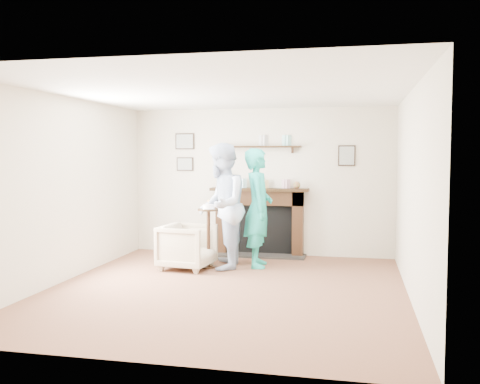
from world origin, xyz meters
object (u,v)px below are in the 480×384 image
object	(u,v)px
woman	(258,266)
pedestal_table	(208,226)
man	(221,268)
armchair	(187,269)

from	to	relation	value
woman	pedestal_table	distance (m)	0.99
man	pedestal_table	world-z (taller)	pedestal_table
pedestal_table	man	bearing A→B (deg)	-6.89
armchair	pedestal_table	distance (m)	0.71
woman	man	bearing A→B (deg)	107.85
armchair	pedestal_table	xyz separation A→B (m)	(0.28, 0.17, 0.63)
man	woman	distance (m)	0.58
woman	pedestal_table	bearing A→B (deg)	99.02
woman	pedestal_table	size ratio (longest dim) A/B	1.76
armchair	pedestal_table	world-z (taller)	pedestal_table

